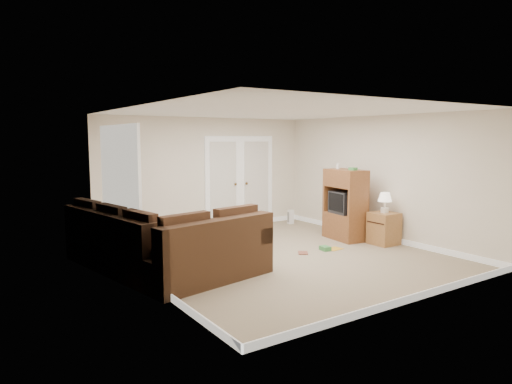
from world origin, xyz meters
TOP-DOWN VIEW (x-y plane):
  - floor at (0.00, 0.00)m, footprint 5.50×5.50m
  - ceiling at (0.00, 0.00)m, footprint 5.00×5.50m
  - wall_left at (-2.50, 0.00)m, footprint 0.02×5.50m
  - wall_right at (2.50, 0.00)m, footprint 0.02×5.50m
  - wall_back at (0.00, 2.75)m, footprint 5.00×0.02m
  - wall_front at (0.00, -2.75)m, footprint 5.00×0.02m
  - baseboards at (0.00, 0.00)m, footprint 5.00×5.50m
  - french_doors at (0.85, 2.71)m, footprint 1.80×0.05m
  - window_left at (-2.46, 1.00)m, footprint 0.05×1.92m
  - sectional_sofa at (-2.13, 0.23)m, footprint 2.52×3.13m
  - coffee_table at (-0.08, 1.00)m, footprint 0.76×1.08m
  - tv_armoire at (1.88, 0.34)m, footprint 0.59×0.94m
  - side_cabinet at (2.20, -0.40)m, footprint 0.48×0.48m
  - space_heater at (2.01, 2.28)m, footprint 0.16×0.14m
  - floor_magazine at (1.13, -0.16)m, footprint 0.32×0.26m
  - floor_greenbox at (0.92, -0.15)m, footprint 0.17×0.22m
  - floor_book at (0.37, -0.04)m, footprint 0.27×0.29m

SIDE VIEW (x-z plane):
  - floor at x=0.00m, z-range 0.00..0.00m
  - floor_magazine at x=1.13m, z-range 0.00..0.01m
  - floor_book at x=0.37m, z-range 0.00..0.02m
  - floor_greenbox at x=0.92m, z-range 0.00..0.08m
  - baseboards at x=0.00m, z-range 0.00..0.10m
  - space_heater at x=2.01m, z-range 0.00..0.33m
  - coffee_table at x=-0.08m, z-range -0.11..0.55m
  - sectional_sofa at x=-2.13m, z-range -0.10..0.83m
  - side_cabinet at x=2.20m, z-range -0.14..0.87m
  - tv_armoire at x=1.88m, z-range -0.05..1.48m
  - french_doors at x=0.85m, z-range -0.03..2.10m
  - wall_left at x=-2.50m, z-range 0.00..2.50m
  - wall_right at x=2.50m, z-range 0.00..2.50m
  - wall_back at x=0.00m, z-range 0.00..2.50m
  - wall_front at x=0.00m, z-range 0.00..2.50m
  - window_left at x=-2.46m, z-range 0.84..2.26m
  - ceiling at x=0.00m, z-range 2.49..2.51m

